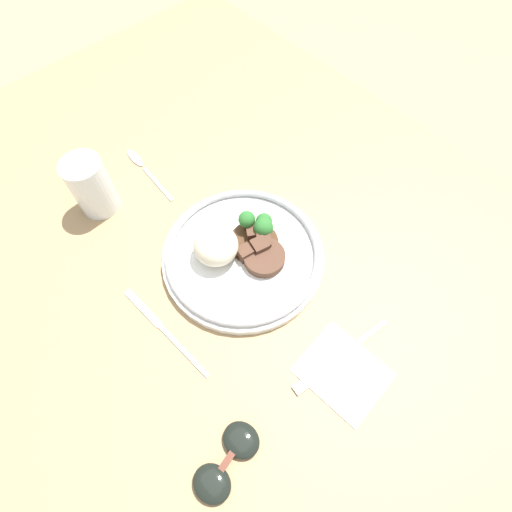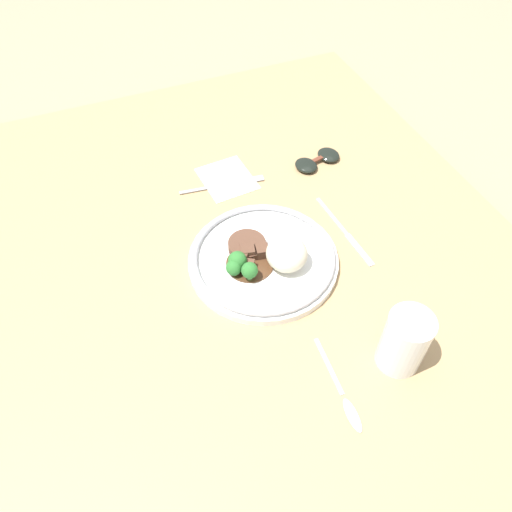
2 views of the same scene
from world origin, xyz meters
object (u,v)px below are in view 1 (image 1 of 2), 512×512
knife (162,328)px  sunglasses (227,461)px  plate (243,251)px  juice_glass (92,188)px  fork (333,362)px  spoon (141,164)px

knife → sunglasses: size_ratio=1.69×
plate → juice_glass: size_ratio=2.48×
fork → plate: bearing=-88.7°
sunglasses → knife: bearing=-24.1°
juice_glass → spoon: bearing=-73.1°
juice_glass → knife: 0.29m
spoon → fork: bearing=-177.5°
plate → spoon: size_ratio=1.67×
plate → knife: plate is taller
fork → knife: (0.22, 0.16, -0.00)m
juice_glass → fork: size_ratio=0.61×
juice_glass → spoon: size_ratio=0.68×
fork → spoon: same height
plate → fork: bearing=174.4°
plate → fork: plate is taller
juice_glass → sunglasses: bearing=167.9°
spoon → sunglasses: bearing=161.1°
juice_glass → sunglasses: size_ratio=0.94×
spoon → sunglasses: sunglasses is taller
knife → spoon: 0.36m
plate → knife: 0.19m
fork → sunglasses: sunglasses is taller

